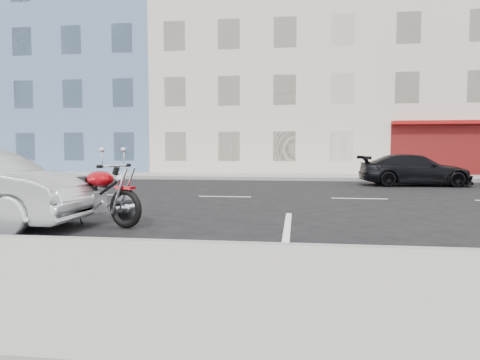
{
  "coord_description": "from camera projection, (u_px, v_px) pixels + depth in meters",
  "views": [
    {
      "loc": [
        0.15,
        -12.78,
        1.44
      ],
      "look_at": [
        -1.01,
        -3.94,
        0.8
      ],
      "focal_mm": 32.0,
      "sensor_mm": 36.0,
      "label": 1
    }
  ],
  "objects": [
    {
      "name": "ground",
      "position": [
        291.0,
        198.0,
        12.76
      ],
      "size": [
        120.0,
        120.0,
        0.0
      ],
      "primitive_type": "plane",
      "color": "black",
      "rests_on": "ground"
    },
    {
      "name": "sidewalk_far",
      "position": [
        195.0,
        176.0,
        22.01
      ],
      "size": [
        80.0,
        3.4,
        0.15
      ],
      "primitive_type": "cube",
      "color": "gray",
      "rests_on": "ground"
    },
    {
      "name": "curb_far",
      "position": [
        187.0,
        178.0,
        20.33
      ],
      "size": [
        80.0,
        0.12,
        0.16
      ],
      "primitive_type": "cube",
      "color": "gray",
      "rests_on": "ground"
    },
    {
      "name": "bldg_blue",
      "position": [
        96.0,
        78.0,
        30.24
      ],
      "size": [
        12.0,
        12.0,
        13.0
      ],
      "primitive_type": "cube",
      "color": "slate",
      "rests_on": "ground"
    },
    {
      "name": "bldg_cream",
      "position": [
        265.0,
        85.0,
        28.73
      ],
      "size": [
        12.0,
        12.0,
        11.5
      ],
      "primitive_type": "cube",
      "color": "beige",
      "rests_on": "ground"
    },
    {
      "name": "bldg_corner",
      "position": [
        470.0,
        73.0,
        27.0
      ],
      "size": [
        14.0,
        12.0,
        12.5
      ],
      "primitive_type": "cube",
      "color": "beige",
      "rests_on": "ground"
    },
    {
      "name": "motorcycle",
      "position": [
        127.0,
        200.0,
        7.76
      ],
      "size": [
        2.21,
        1.06,
        1.16
      ],
      "rotation": [
        0.0,
        0.0,
        -0.35
      ],
      "color": "black",
      "rests_on": "ground"
    },
    {
      "name": "car_far",
      "position": [
        415.0,
        170.0,
        16.96
      ],
      "size": [
        4.37,
        1.99,
        1.24
      ],
      "primitive_type": "imported",
      "rotation": [
        0.0,
        0.0,
        1.63
      ],
      "color": "black",
      "rests_on": "ground"
    }
  ]
}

